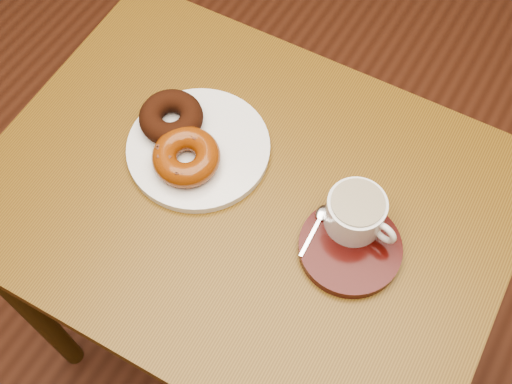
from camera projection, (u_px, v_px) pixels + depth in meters
The scene contains 8 objects.
ground at pixel (220, 285), 1.89m from camera, with size 6.00×6.00×0.00m, color #592D1C.
cafe_table at pixel (247, 226), 1.20m from camera, with size 0.91×0.70×0.83m.
donut_plate at pixel (199, 148), 1.12m from camera, with size 0.25×0.25×0.02m, color white.
donut_cinnamon at pixel (171, 117), 1.12m from camera, with size 0.11×0.11×0.04m, color black.
donut_caramel at pixel (186, 157), 1.08m from camera, with size 0.15×0.15×0.04m.
saucer at pixel (350, 248), 1.03m from camera, with size 0.17×0.17×0.02m, color #350907.
coffee_cup at pixel (356, 213), 1.01m from camera, with size 0.13×0.09×0.07m.
teaspoon at pixel (321, 217), 1.04m from camera, with size 0.02×0.10×0.01m.
Camera 1 is at (0.44, -0.52, 1.78)m, focal length 45.00 mm.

